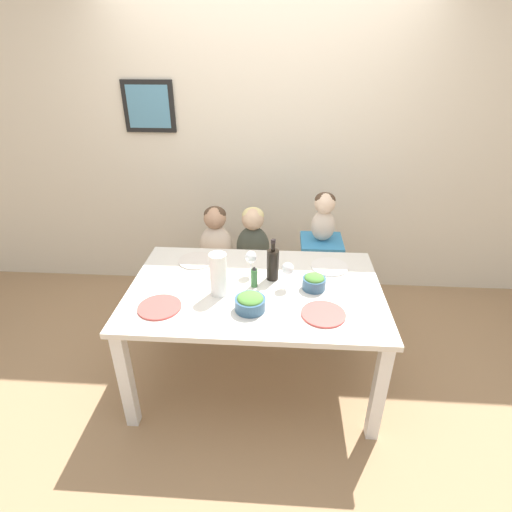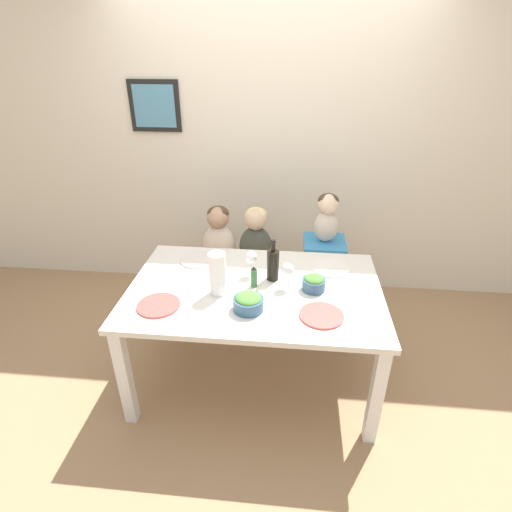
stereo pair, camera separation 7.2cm
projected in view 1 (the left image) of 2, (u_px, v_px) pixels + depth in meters
name	position (u px, v px, depth m)	size (l,w,h in m)	color
ground_plane	(255.00, 374.00, 2.84)	(14.00, 14.00, 0.00)	#9E7A56
wall_back	(265.00, 141.00, 3.34)	(10.00, 0.09, 2.70)	beige
dining_table	(255.00, 299.00, 2.53)	(1.57, 1.01, 0.74)	silver
chair_far_left	(218.00, 273.00, 3.33)	(0.38, 0.39, 0.46)	silver
chair_far_center	(253.00, 274.00, 3.31)	(0.38, 0.39, 0.46)	silver
chair_right_highchair	(320.00, 259.00, 3.20)	(0.32, 0.33, 0.72)	silver
person_child_left	(216.00, 236.00, 3.17)	(0.26, 0.19, 0.51)	beige
person_child_center	(253.00, 237.00, 3.15)	(0.26, 0.19, 0.51)	#3D4238
person_baby_right	(324.00, 213.00, 3.02)	(0.18, 0.16, 0.38)	beige
wine_bottle	(273.00, 264.00, 2.53)	(0.08, 0.08, 0.28)	black
paper_towel_roll	(218.00, 275.00, 2.36)	(0.10, 0.10, 0.27)	white
wine_glass_near	(288.00, 269.00, 2.43)	(0.07, 0.07, 0.17)	white
wine_glass_far	(251.00, 258.00, 2.56)	(0.07, 0.07, 0.17)	white
salad_bowl_large	(250.00, 302.00, 2.26)	(0.18, 0.18, 0.10)	#335675
salad_bowl_small	(314.00, 282.00, 2.45)	(0.14, 0.14, 0.10)	#335675
dinner_plate_front_left	(160.00, 307.00, 2.29)	(0.25, 0.25, 0.01)	#D14C47
dinner_plate_back_left	(196.00, 261.00, 2.78)	(0.25, 0.25, 0.01)	silver
dinner_plate_back_right	(330.00, 267.00, 2.70)	(0.25, 0.25, 0.01)	silver
dinner_plate_front_right	(323.00, 314.00, 2.23)	(0.25, 0.25, 0.01)	#D14C47
condiment_bottle_hot_sauce	(254.00, 277.00, 2.47)	(0.04, 0.04, 0.14)	#336633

